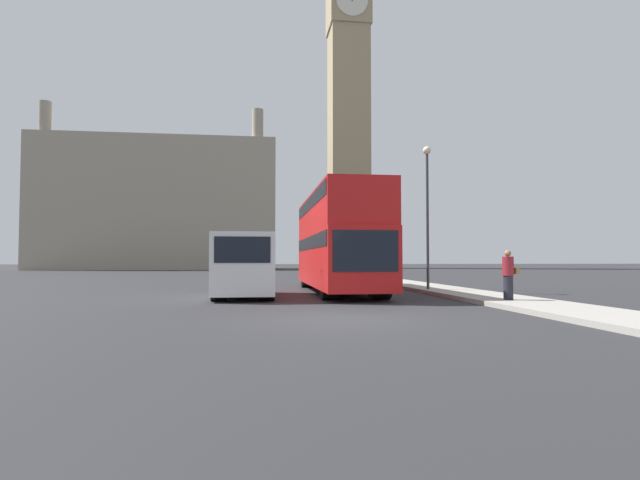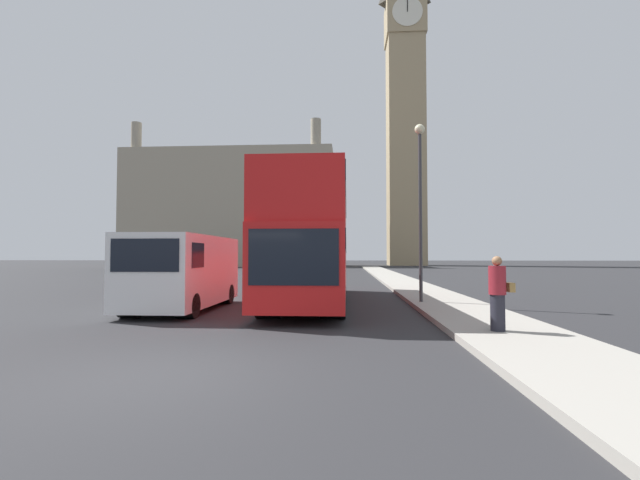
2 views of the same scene
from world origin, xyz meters
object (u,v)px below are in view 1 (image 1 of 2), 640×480
pedestrian (508,275)px  street_lamp (427,196)px  clock_tower (348,84)px  white_van (244,264)px  red_double_decker_bus (338,238)px

pedestrian → street_lamp: (-0.64, 5.87, 3.30)m
clock_tower → street_lamp: size_ratio=9.82×
white_van → pedestrian: 9.55m
clock_tower → white_van: 73.42m
clock_tower → street_lamp: 69.28m
red_double_decker_bus → street_lamp: (3.92, -0.68, 1.84)m
white_van → street_lamp: (7.97, 1.75, 2.97)m
red_double_decker_bus → street_lamp: bearing=-9.9°
red_double_decker_bus → pedestrian: 8.12m
pedestrian → street_lamp: street_lamp is taller
pedestrian → street_lamp: size_ratio=0.25×
red_double_decker_bus → white_van: bearing=-149.0°
white_van → pedestrian: bearing=-25.6°
white_van → red_double_decker_bus: bearing=31.0°
red_double_decker_bus → pedestrian: bearing=-55.2°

